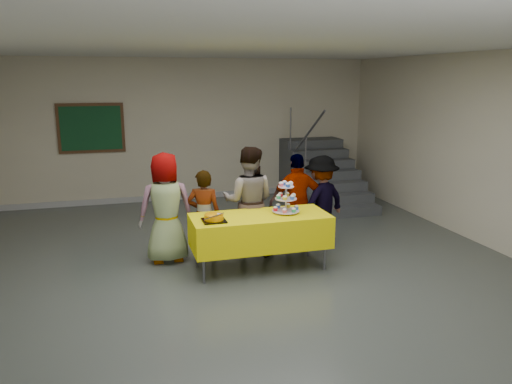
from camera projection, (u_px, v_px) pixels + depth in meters
room_shell at (250, 118)px, 5.82m from camera, size 10.00×10.04×3.02m
bake_table at (260, 230)px, 6.83m from camera, size 1.88×0.78×0.77m
cupcake_stand at (286, 200)px, 6.86m from camera, size 0.38×0.38×0.44m
bear_cake at (214, 217)px, 6.48m from camera, size 0.32×0.36×0.12m
schoolchild_a at (166, 208)px, 7.06m from camera, size 0.79×0.53×1.59m
schoolchild_b at (204, 215)px, 7.16m from camera, size 0.56×0.45×1.33m
schoolchild_c at (249, 201)px, 7.37m from camera, size 0.96×0.86×1.63m
schoolchild_d at (297, 202)px, 7.60m from camera, size 0.90×0.44×1.49m
schoolchild_e at (321, 201)px, 7.75m from camera, size 1.06×0.85×1.43m
staircase at (320, 178)px, 10.77m from camera, size 1.30×2.40×2.04m
noticeboard at (91, 128)px, 10.05m from camera, size 1.30×0.05×1.00m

